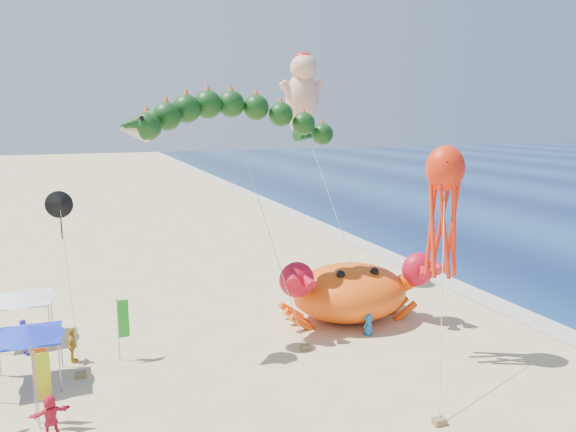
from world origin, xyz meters
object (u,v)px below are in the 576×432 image
(cherub_kite, at_px, (303,89))
(octopus_kite, at_px, (444,201))
(dragon_kite, at_px, (235,125))
(crab_inflatable, at_px, (350,290))
(canopy_blue, at_px, (26,332))
(canopy_white, at_px, (21,296))

(cherub_kite, height_order, octopus_kite, cherub_kite)
(cherub_kite, bearing_deg, dragon_kite, -132.86)
(crab_inflatable, height_order, canopy_blue, crab_inflatable)
(crab_inflatable, distance_m, canopy_white, 18.04)
(cherub_kite, bearing_deg, crab_inflatable, -92.13)
(canopy_white, bearing_deg, cherub_kite, 14.89)
(dragon_kite, bearing_deg, cherub_kite, 47.14)
(crab_inflatable, relative_size, octopus_kite, 0.89)
(crab_inflatable, height_order, octopus_kite, octopus_kite)
(cherub_kite, distance_m, canopy_white, 21.71)
(octopus_kite, bearing_deg, crab_inflatable, 105.35)
(canopy_blue, relative_size, canopy_white, 0.97)
(dragon_kite, relative_size, canopy_white, 3.89)
(cherub_kite, distance_m, octopus_kite, 15.55)
(octopus_kite, bearing_deg, canopy_blue, 167.87)
(cherub_kite, bearing_deg, octopus_kite, -84.54)
(dragon_kite, bearing_deg, crab_inflatable, -7.33)
(crab_inflatable, distance_m, octopus_kite, 8.75)
(dragon_kite, height_order, canopy_blue, dragon_kite)
(crab_inflatable, distance_m, canopy_blue, 17.19)
(crab_inflatable, xyz_separation_m, dragon_kite, (-6.57, 0.84, 9.53))
(crab_inflatable, bearing_deg, canopy_blue, -173.01)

